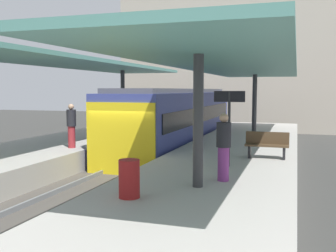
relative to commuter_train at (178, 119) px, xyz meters
The scene contains 15 objects.
ground_plane 6.57m from the commuter_train, 90.00° to the right, with size 80.00×80.00×0.00m, color #383835.
platform_left 7.49m from the commuter_train, 120.96° to the right, with size 4.40×28.00×1.00m, color #ADA8A0.
platform_right 7.49m from the commuter_train, 59.04° to the right, with size 4.40×28.00×1.00m, color #ADA8A0.
track_ballast 6.54m from the commuter_train, 90.00° to the right, with size 3.20×28.00×0.20m, color #4C4742.
rail_near_side 6.54m from the commuter_train, 96.49° to the right, with size 0.08×28.00×0.14m, color slate.
rail_far_side 6.54m from the commuter_train, 83.51° to the right, with size 0.08×28.00×0.14m, color slate.
commuter_train is the anchor object (origin of this frame).
canopy_left 6.78m from the commuter_train, 127.60° to the right, with size 4.18×21.00×3.54m.
canopy_right 6.66m from the commuter_train, 52.40° to the right, with size 4.18×21.00×3.21m.
platform_bench 8.43m from the commuter_train, 53.29° to the right, with size 1.40×0.41×0.86m.
platform_sign 9.49m from the commuter_train, 64.49° to the right, with size 0.90×0.08×2.21m.
litter_bin 12.87m from the commuter_train, 78.05° to the right, with size 0.44×0.44×0.80m, color maroon.
passenger_near_bench 7.05m from the commuter_train, 109.36° to the right, with size 0.36×0.36×1.70m.
passenger_mid_platform 11.28m from the commuter_train, 67.84° to the right, with size 0.36×0.36×1.67m.
station_building_backdrop 14.20m from the commuter_train, 86.42° to the left, with size 18.00×6.00×11.00m, color #A89E8E.
Camera 1 is at (5.94, -13.75, 3.24)m, focal length 42.62 mm.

